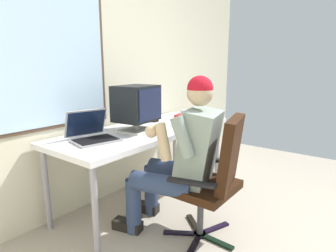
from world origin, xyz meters
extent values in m
cube|color=beige|center=(0.00, 2.01, 1.31)|extent=(5.43, 0.06, 2.63)
cube|color=#4C3828|center=(-0.45, 1.98, 1.37)|extent=(1.00, 0.01, 1.15)
cube|color=silver|center=(-0.45, 1.97, 1.37)|extent=(0.94, 0.02, 1.09)
cylinder|color=gray|center=(-0.66, 1.28, 0.34)|extent=(0.05, 0.05, 0.68)
cylinder|color=gray|center=(1.08, 1.28, 0.34)|extent=(0.05, 0.05, 0.68)
cylinder|color=gray|center=(-0.66, 1.89, 0.34)|extent=(0.05, 0.05, 0.68)
cylinder|color=gray|center=(1.08, 1.89, 0.34)|extent=(0.05, 0.05, 0.68)
cube|color=silver|center=(0.21, 1.59, 0.71)|extent=(1.86, 0.73, 0.04)
cube|color=black|center=(-0.14, 0.82, 0.01)|extent=(0.29, 0.12, 0.02)
cube|color=black|center=(-0.01, 0.72, 0.01)|extent=(0.06, 0.29, 0.02)
cube|color=black|center=(0.14, 0.81, 0.01)|extent=(0.28, 0.15, 0.02)
cube|color=black|center=(0.09, 0.97, 0.01)|extent=(0.22, 0.25, 0.02)
cube|color=black|center=(-0.08, 0.98, 0.01)|extent=(0.19, 0.27, 0.02)
cylinder|color=black|center=(0.00, 0.86, 0.01)|extent=(0.10, 0.10, 0.02)
cylinder|color=#3F3F44|center=(0.00, 0.86, 0.21)|extent=(0.05, 0.05, 0.37)
cube|color=black|center=(0.00, 0.86, 0.41)|extent=(0.47, 0.47, 0.06)
cube|color=black|center=(0.05, 0.66, 0.70)|extent=(0.47, 0.23, 0.52)
cube|color=black|center=(0.25, 0.93, 0.54)|extent=(0.13, 0.33, 0.02)
cube|color=black|center=(-0.25, 0.79, 0.54)|extent=(0.13, 0.33, 0.02)
cylinder|color=navy|center=(0.10, 1.16, 0.44)|extent=(0.27, 0.50, 0.15)
cylinder|color=navy|center=(0.04, 1.39, 0.22)|extent=(0.12, 0.12, 0.44)
cube|color=black|center=(0.02, 1.45, 0.04)|extent=(0.16, 0.26, 0.08)
cylinder|color=navy|center=(-0.21, 1.08, 0.44)|extent=(0.27, 0.50, 0.15)
cylinder|color=navy|center=(-0.27, 1.31, 0.22)|extent=(0.12, 0.12, 0.44)
cube|color=black|center=(-0.29, 1.37, 0.04)|extent=(0.16, 0.26, 0.08)
cube|color=gray|center=(0.00, 0.89, 0.72)|extent=(0.44, 0.38, 0.57)
sphere|color=tan|center=(0.00, 0.89, 1.12)|extent=(0.19, 0.19, 0.19)
sphere|color=red|center=(0.00, 0.89, 1.15)|extent=(0.19, 0.19, 0.19)
cylinder|color=gray|center=(0.20, 0.99, 0.84)|extent=(0.14, 0.21, 0.29)
cylinder|color=tan|center=(0.18, 1.08, 0.70)|extent=(0.10, 0.12, 0.27)
sphere|color=tan|center=(0.17, 1.12, 0.67)|extent=(0.09, 0.09, 0.09)
cylinder|color=gray|center=(-0.22, 0.88, 0.84)|extent=(0.13, 0.20, 0.29)
cylinder|color=tan|center=(-0.26, 1.02, 0.79)|extent=(0.11, 0.14, 0.27)
sphere|color=tan|center=(-0.28, 1.11, 0.86)|extent=(0.09, 0.09, 0.09)
cube|color=beige|center=(0.07, 1.58, 0.74)|extent=(0.32, 0.27, 0.02)
cylinder|color=beige|center=(0.07, 1.58, 0.79)|extent=(0.04, 0.04, 0.08)
cube|color=black|center=(0.07, 1.58, 0.98)|extent=(0.40, 0.34, 0.31)
cube|color=#191E38|center=(0.09, 1.43, 0.98)|extent=(0.33, 0.05, 0.27)
cube|color=gray|center=(-0.39, 1.58, 0.74)|extent=(0.38, 0.32, 0.02)
cube|color=black|center=(-0.39, 1.58, 0.75)|extent=(0.35, 0.28, 0.00)
cube|color=gray|center=(-0.35, 1.74, 0.85)|extent=(0.35, 0.17, 0.22)
cube|color=#0F1933|center=(-0.36, 1.73, 0.85)|extent=(0.32, 0.15, 0.20)
cylinder|color=silver|center=(0.56, 1.39, 0.73)|extent=(0.06, 0.06, 0.00)
cylinder|color=silver|center=(0.56, 1.39, 0.77)|extent=(0.01, 0.01, 0.07)
cylinder|color=silver|center=(0.56, 1.39, 0.84)|extent=(0.08, 0.08, 0.07)
cylinder|color=#610913|center=(0.56, 1.39, 0.82)|extent=(0.07, 0.07, 0.04)
cube|color=black|center=(0.50, 1.74, 0.82)|extent=(0.08, 0.10, 0.18)
cylinder|color=#333338|center=(0.49, 1.70, 0.85)|extent=(0.04, 0.01, 0.04)
cube|color=#263F98|center=(0.80, 1.60, 0.74)|extent=(0.20, 0.15, 0.03)
cube|color=red|center=(0.79, 1.59, 0.77)|extent=(0.19, 0.13, 0.03)
camera|label=1|loc=(-1.73, -0.14, 1.30)|focal=30.13mm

